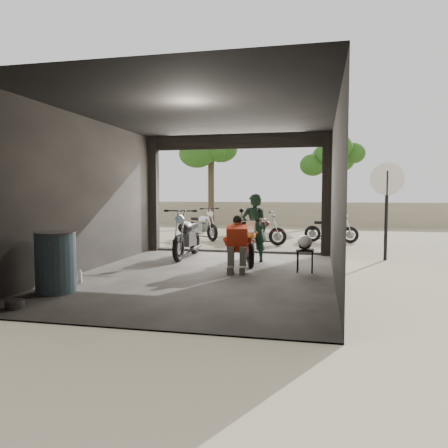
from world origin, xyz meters
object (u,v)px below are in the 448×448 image
at_px(left_bike, 187,234).
at_px(outside_bike_a, 202,224).
at_px(mechanic, 237,245).
at_px(helmet, 305,242).
at_px(outside_bike_c, 331,227).
at_px(stool, 305,253).
at_px(sign_post, 387,195).
at_px(main_bike, 249,241).
at_px(outside_bike_b, 258,228).
at_px(rider, 254,228).
at_px(oil_drum, 56,263).

relative_size(left_bike, outside_bike_a, 1.09).
bearing_deg(mechanic, helmet, 4.88).
height_order(outside_bike_a, outside_bike_c, outside_bike_a).
height_order(mechanic, stool, mechanic).
bearing_deg(left_bike, outside_bike_c, 49.30).
bearing_deg(sign_post, main_bike, -147.83).
distance_m(outside_bike_a, stool, 6.91).
xyz_separation_m(outside_bike_c, sign_post, (1.21, -3.68, 1.08)).
distance_m(left_bike, mechanic, 2.38).
relative_size(outside_bike_a, outside_bike_c, 1.09).
bearing_deg(outside_bike_b, sign_post, -118.10).
height_order(outside_bike_b, outside_bike_c, outside_bike_b).
distance_m(left_bike, stool, 3.32).
distance_m(outside_bike_a, outside_bike_b, 2.44).
height_order(outside_bike_a, outside_bike_b, outside_bike_a).
bearing_deg(mechanic, main_bike, 78.79).
bearing_deg(stool, mechanic, -167.70).
relative_size(mechanic, stool, 2.32).
distance_m(rider, oil_drum, 4.71).
bearing_deg(oil_drum, helmet, 35.49).
bearing_deg(left_bike, stool, -26.76).
relative_size(outside_bike_b, sign_post, 0.67).
distance_m(outside_bike_a, outside_bike_c, 4.44).
distance_m(main_bike, mechanic, 1.15).
relative_size(mechanic, helmet, 3.54).
relative_size(helmet, oil_drum, 0.32).
bearing_deg(stool, main_bike, 146.70).
distance_m(outside_bike_c, helmet, 5.85).
height_order(stool, sign_post, sign_post).
height_order(left_bike, outside_bike_a, left_bike).
height_order(left_bike, oil_drum, left_bike).
bearing_deg(helmet, stool, -9.62).
bearing_deg(outside_bike_c, stool, -177.09).
xyz_separation_m(mechanic, helmet, (1.36, 0.30, 0.07)).
bearing_deg(mechanic, oil_drum, -143.48).
bearing_deg(oil_drum, rider, 55.08).
xyz_separation_m(outside_bike_a, rider, (2.57, -4.70, 0.25)).
xyz_separation_m(outside_bike_b, rider, (0.42, -3.56, 0.27)).
bearing_deg(stool, left_bike, 154.15).
xyz_separation_m(rider, helmet, (1.20, -1.08, -0.18)).
xyz_separation_m(outside_bike_b, sign_post, (3.49, -2.50, 1.06)).
bearing_deg(outside_bike_c, outside_bike_a, 99.75).
bearing_deg(outside_bike_c, mechanic, 171.01).
relative_size(oil_drum, sign_post, 0.42).
bearing_deg(mechanic, left_bike, 125.03).
height_order(oil_drum, sign_post, sign_post).
bearing_deg(oil_drum, outside_bike_c, 62.02).
bearing_deg(sign_post, rider, -151.02).
relative_size(outside_bike_a, sign_post, 0.71).
bearing_deg(outside_bike_b, main_bike, -167.54).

